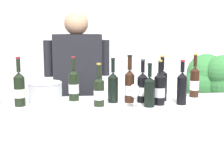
{
  "coord_description": "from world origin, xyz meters",
  "views": [
    {
      "loc": [
        -0.3,
        -2.46,
        1.52
      ],
      "look_at": [
        -0.01,
        0.0,
        1.1
      ],
      "focal_mm": 54.64,
      "sensor_mm": 36.0,
      "label": 1
    }
  ],
  "objects_px": {
    "person_server": "(78,105)",
    "potted_shrub": "(213,85)",
    "wine_bottle_2": "(162,84)",
    "wine_bottle_9": "(194,82)",
    "wine_bottle_10": "(114,86)",
    "wine_glass": "(134,92)",
    "wine_bottle_5": "(130,85)",
    "wine_bottle_3": "(74,85)",
    "ice_bucket": "(45,96)",
    "wine_bottle_11": "(160,89)",
    "wine_bottle_7": "(99,92)",
    "wine_bottle_4": "(142,87)",
    "wine_bottle_8": "(182,87)",
    "wine_bottle_6": "(19,89)",
    "wine_bottle_1": "(149,91)"
  },
  "relations": [
    {
      "from": "wine_bottle_5",
      "to": "wine_bottle_7",
      "type": "bearing_deg",
      "value": -159.65
    },
    {
      "from": "wine_bottle_9",
      "to": "wine_bottle_11",
      "type": "height_order",
      "value": "wine_bottle_9"
    },
    {
      "from": "wine_bottle_4",
      "to": "wine_bottle_8",
      "type": "height_order",
      "value": "wine_bottle_8"
    },
    {
      "from": "wine_bottle_8",
      "to": "wine_bottle_10",
      "type": "distance_m",
      "value": 0.51
    },
    {
      "from": "wine_bottle_9",
      "to": "ice_bucket",
      "type": "height_order",
      "value": "wine_bottle_9"
    },
    {
      "from": "wine_bottle_7",
      "to": "person_server",
      "type": "distance_m",
      "value": 0.71
    },
    {
      "from": "wine_glass",
      "to": "wine_bottle_4",
      "type": "bearing_deg",
      "value": 63.08
    },
    {
      "from": "wine_bottle_1",
      "to": "wine_bottle_9",
      "type": "height_order",
      "value": "wine_bottle_9"
    },
    {
      "from": "person_server",
      "to": "potted_shrub",
      "type": "relative_size",
      "value": 1.38
    },
    {
      "from": "wine_bottle_8",
      "to": "potted_shrub",
      "type": "height_order",
      "value": "wine_bottle_8"
    },
    {
      "from": "wine_bottle_5",
      "to": "wine_bottle_3",
      "type": "bearing_deg",
      "value": 163.87
    },
    {
      "from": "wine_bottle_9",
      "to": "wine_bottle_10",
      "type": "relative_size",
      "value": 1.05
    },
    {
      "from": "wine_glass",
      "to": "potted_shrub",
      "type": "xyz_separation_m",
      "value": [
        1.21,
        1.49,
        -0.23
      ]
    },
    {
      "from": "wine_bottle_7",
      "to": "wine_bottle_9",
      "type": "bearing_deg",
      "value": 16.26
    },
    {
      "from": "wine_bottle_1",
      "to": "wine_bottle_5",
      "type": "relative_size",
      "value": 0.87
    },
    {
      "from": "wine_glass",
      "to": "wine_bottle_6",
      "type": "bearing_deg",
      "value": 168.24
    },
    {
      "from": "wine_glass",
      "to": "wine_bottle_8",
      "type": "bearing_deg",
      "value": 12.85
    },
    {
      "from": "wine_bottle_5",
      "to": "potted_shrub",
      "type": "bearing_deg",
      "value": 46.8
    },
    {
      "from": "wine_bottle_10",
      "to": "wine_glass",
      "type": "bearing_deg",
      "value": -59.96
    },
    {
      "from": "wine_bottle_7",
      "to": "potted_shrub",
      "type": "xyz_separation_m",
      "value": [
        1.46,
        1.38,
        -0.22
      ]
    },
    {
      "from": "wine_bottle_6",
      "to": "wine_glass",
      "type": "bearing_deg",
      "value": -11.76
    },
    {
      "from": "wine_bottle_7",
      "to": "person_server",
      "type": "xyz_separation_m",
      "value": [
        -0.15,
        0.65,
        -0.25
      ]
    },
    {
      "from": "wine_bottle_6",
      "to": "wine_bottle_2",
      "type": "bearing_deg",
      "value": 3.07
    },
    {
      "from": "wine_bottle_5",
      "to": "wine_bottle_10",
      "type": "xyz_separation_m",
      "value": [
        -0.12,
        0.02,
        -0.01
      ]
    },
    {
      "from": "wine_bottle_3",
      "to": "person_server",
      "type": "xyz_separation_m",
      "value": [
        0.03,
        0.44,
        -0.26
      ]
    },
    {
      "from": "wine_bottle_4",
      "to": "potted_shrub",
      "type": "relative_size",
      "value": 0.27
    },
    {
      "from": "wine_bottle_1",
      "to": "person_server",
      "type": "bearing_deg",
      "value": 125.35
    },
    {
      "from": "wine_bottle_10",
      "to": "person_server",
      "type": "height_order",
      "value": "person_server"
    },
    {
      "from": "wine_bottle_11",
      "to": "potted_shrub",
      "type": "bearing_deg",
      "value": 54.02
    },
    {
      "from": "wine_bottle_3",
      "to": "ice_bucket",
      "type": "relative_size",
      "value": 1.49
    },
    {
      "from": "wine_bottle_6",
      "to": "potted_shrub",
      "type": "bearing_deg",
      "value": 33.0
    },
    {
      "from": "wine_bottle_6",
      "to": "wine_bottle_7",
      "type": "xyz_separation_m",
      "value": [
        0.57,
        -0.07,
        -0.02
      ]
    },
    {
      "from": "potted_shrub",
      "to": "person_server",
      "type": "bearing_deg",
      "value": -155.35
    },
    {
      "from": "wine_bottle_10",
      "to": "wine_glass",
      "type": "distance_m",
      "value": 0.24
    },
    {
      "from": "wine_bottle_3",
      "to": "wine_bottle_4",
      "type": "distance_m",
      "value": 0.53
    },
    {
      "from": "wine_bottle_2",
      "to": "wine_bottle_9",
      "type": "height_order",
      "value": "wine_bottle_9"
    },
    {
      "from": "wine_bottle_7",
      "to": "wine_bottle_10",
      "type": "bearing_deg",
      "value": 42.9
    },
    {
      "from": "wine_bottle_5",
      "to": "wine_bottle_8",
      "type": "height_order",
      "value": "wine_bottle_5"
    },
    {
      "from": "wine_bottle_2",
      "to": "wine_bottle_8",
      "type": "height_order",
      "value": "wine_bottle_2"
    },
    {
      "from": "wine_bottle_9",
      "to": "wine_bottle_3",
      "type": "bearing_deg",
      "value": -178.64
    },
    {
      "from": "wine_bottle_7",
      "to": "wine_bottle_8",
      "type": "height_order",
      "value": "wine_bottle_8"
    },
    {
      "from": "wine_bottle_7",
      "to": "wine_bottle_10",
      "type": "height_order",
      "value": "wine_bottle_10"
    },
    {
      "from": "wine_bottle_8",
      "to": "wine_bottle_9",
      "type": "xyz_separation_m",
      "value": [
        0.19,
        0.25,
        -0.0
      ]
    },
    {
      "from": "wine_bottle_4",
      "to": "wine_bottle_10",
      "type": "height_order",
      "value": "wine_bottle_10"
    },
    {
      "from": "person_server",
      "to": "potted_shrub",
      "type": "bearing_deg",
      "value": 24.65
    },
    {
      "from": "wine_bottle_4",
      "to": "wine_bottle_5",
      "type": "height_order",
      "value": "wine_bottle_5"
    },
    {
      "from": "wine_bottle_3",
      "to": "wine_bottle_10",
      "type": "height_order",
      "value": "wine_bottle_3"
    },
    {
      "from": "wine_bottle_2",
      "to": "wine_bottle_9",
      "type": "distance_m",
      "value": 0.32
    },
    {
      "from": "wine_glass",
      "to": "ice_bucket",
      "type": "relative_size",
      "value": 0.75
    },
    {
      "from": "wine_bottle_7",
      "to": "wine_bottle_10",
      "type": "distance_m",
      "value": 0.16
    }
  ]
}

